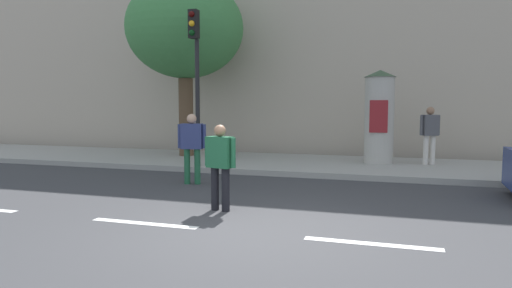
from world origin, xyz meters
TOP-DOWN VIEW (x-y plane):
  - ground_plane at (0.00, 0.00)m, footprint 80.00×80.00m
  - sidewalk_curb at (0.00, 7.00)m, footprint 36.00×4.00m
  - lane_markings at (-0.00, 0.00)m, footprint 25.80×0.16m
  - building_backdrop at (0.00, 12.00)m, footprint 36.00×5.00m
  - traffic_light at (-3.26, 5.24)m, footprint 0.24×0.45m
  - poster_column at (1.49, 7.37)m, footprint 0.91×0.91m
  - street_tree at (-4.65, 7.46)m, footprint 3.79×3.79m
  - pedestrian_in_red_top at (-0.91, 1.16)m, footprint 0.61×0.33m
  - pedestrian_with_backpack at (-2.51, 3.41)m, footprint 0.65×0.33m
  - pedestrian_in_dark_shirt at (2.86, 7.46)m, footprint 0.54×0.43m

SIDE VIEW (x-z plane):
  - ground_plane at x=0.00m, z-range 0.00..0.00m
  - lane_markings at x=0.00m, z-range 0.00..0.01m
  - sidewalk_curb at x=0.00m, z-range 0.00..0.15m
  - pedestrian_in_red_top at x=-0.91m, z-range 0.12..1.62m
  - pedestrian_with_backpack at x=-2.51m, z-range 0.15..1.77m
  - pedestrian_in_dark_shirt at x=2.86m, z-range 0.29..1.91m
  - poster_column at x=1.49m, z-range 0.17..2.83m
  - traffic_light at x=-3.26m, z-range 0.88..5.08m
  - street_tree at x=-4.65m, z-range 1.38..7.13m
  - building_backdrop at x=0.00m, z-range 0.00..10.37m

